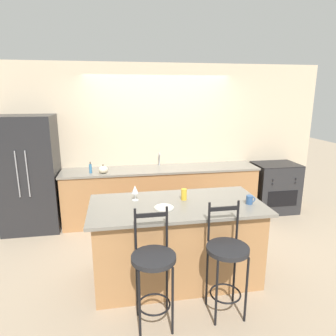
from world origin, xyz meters
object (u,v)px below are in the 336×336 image
(dinner_plate, at_px, (164,207))
(wine_glass, at_px, (135,190))
(pumpkin_decoration, at_px, (103,170))
(refrigerator, at_px, (30,174))
(oven_range, at_px, (274,187))
(soap_bottle, at_px, (90,168))
(tumbler_cup, at_px, (184,194))
(coffee_mug, at_px, (250,200))
(bar_stool_far, at_px, (227,259))
(bar_stool_near, at_px, (154,268))

(dinner_plate, bearing_deg, wine_glass, 133.36)
(pumpkin_decoration, bearing_deg, refrigerator, 172.88)
(oven_range, bearing_deg, soap_bottle, -177.69)
(oven_range, distance_m, wine_glass, 3.22)
(refrigerator, relative_size, oven_range, 2.02)
(soap_bottle, bearing_deg, dinner_plate, -62.61)
(dinner_plate, relative_size, tumbler_cup, 1.65)
(soap_bottle, bearing_deg, refrigerator, 173.80)
(dinner_plate, xyz_separation_m, coffee_mug, (0.99, -0.04, 0.04))
(refrigerator, relative_size, tumbler_cup, 14.00)
(coffee_mug, bearing_deg, pumpkin_decoration, 134.01)
(bar_stool_far, height_order, dinner_plate, bar_stool_far)
(bar_stool_near, xyz_separation_m, pumpkin_decoration, (-0.52, 2.33, 0.38))
(bar_stool_near, xyz_separation_m, coffee_mug, (1.19, 0.56, 0.39))
(bar_stool_near, bearing_deg, coffee_mug, 25.33)
(pumpkin_decoration, bearing_deg, coffee_mug, -45.99)
(bar_stool_near, height_order, pumpkin_decoration, bar_stool_near)
(refrigerator, height_order, pumpkin_decoration, refrigerator)
(bar_stool_near, relative_size, dinner_plate, 5.27)
(bar_stool_near, bearing_deg, dinner_plate, 71.75)
(bar_stool_near, distance_m, tumbler_cup, 1.04)
(dinner_plate, relative_size, pumpkin_decoration, 1.43)
(oven_range, bearing_deg, bar_stool_near, -136.39)
(refrigerator, relative_size, pumpkin_decoration, 12.18)
(dinner_plate, bearing_deg, pumpkin_decoration, 112.47)
(bar_stool_far, relative_size, wine_glass, 6.30)
(coffee_mug, bearing_deg, oven_range, 53.46)
(bar_stool_far, xyz_separation_m, wine_glass, (-0.83, 0.88, 0.47))
(bar_stool_near, bearing_deg, bar_stool_far, 2.59)
(dinner_plate, distance_m, wine_glass, 0.45)
(refrigerator, distance_m, coffee_mug, 3.45)
(dinner_plate, xyz_separation_m, pumpkin_decoration, (-0.71, 1.73, 0.03))
(bar_stool_near, distance_m, wine_glass, 1.04)
(coffee_mug, bearing_deg, soap_bottle, 136.56)
(bar_stool_near, xyz_separation_m, wine_glass, (-0.10, 0.92, 0.47))
(tumbler_cup, bearing_deg, bar_stool_near, -119.91)
(coffee_mug, bearing_deg, tumbler_cup, 159.57)
(bar_stool_near, height_order, dinner_plate, bar_stool_near)
(dinner_plate, bearing_deg, tumbler_cup, 39.14)
(refrigerator, bearing_deg, bar_stool_far, -45.35)
(wine_glass, bearing_deg, bar_stool_far, -46.81)
(dinner_plate, xyz_separation_m, wine_glass, (-0.30, 0.31, 0.12))
(refrigerator, distance_m, pumpkin_decoration, 1.18)
(oven_range, height_order, coffee_mug, coffee_mug)
(bar_stool_far, bearing_deg, pumpkin_decoration, 118.51)
(refrigerator, bearing_deg, soap_bottle, -6.20)
(pumpkin_decoration, height_order, soap_bottle, soap_bottle)
(bar_stool_near, height_order, soap_bottle, bar_stool_near)
(bar_stool_far, bearing_deg, coffee_mug, 49.17)
(wine_glass, distance_m, tumbler_cup, 0.58)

